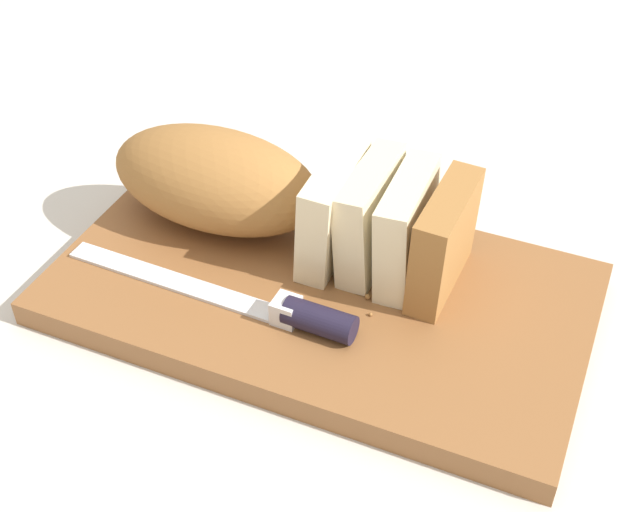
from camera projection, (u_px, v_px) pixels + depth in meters
ground_plane at (320, 304)px, 0.72m from camera, size 3.00×3.00×0.00m
cutting_board at (320, 294)px, 0.71m from camera, size 0.45×0.26×0.02m
bread_loaf at (274, 195)px, 0.72m from camera, size 0.32×0.11×0.09m
bread_knife at (280, 309)px, 0.67m from camera, size 0.26×0.02×0.02m
crumb_near_knife at (368, 296)px, 0.69m from camera, size 0.00×0.00×0.00m
crumb_near_loaf at (346, 248)px, 0.73m from camera, size 0.01×0.01×0.01m
crumb_stray_left at (370, 314)px, 0.67m from camera, size 0.00×0.00×0.00m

